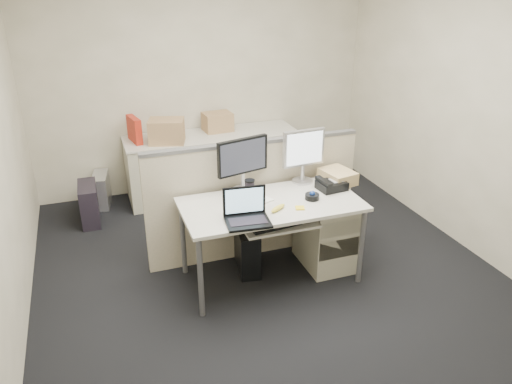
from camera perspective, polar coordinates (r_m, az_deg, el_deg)
name	(u,v)px	position (r m, az deg, el deg)	size (l,w,h in m)	color
floor	(270,277)	(4.52, 1.64, -9.67)	(4.00, 4.50, 0.01)	black
wall_back	(203,77)	(6.01, -6.10, 12.99)	(4.00, 0.02, 2.70)	beige
wall_front	(479,293)	(2.18, 24.11, -10.54)	(4.00, 0.02, 2.70)	beige
wall_right	(479,109)	(4.99, 24.10, 8.66)	(0.02, 4.50, 2.70)	beige
desk	(271,210)	(4.18, 1.75, -2.04)	(1.50, 0.75, 0.73)	silver
keyboard_tray	(279,224)	(4.05, 2.65, -3.67)	(0.62, 0.32, 0.02)	silver
drawer_pedestal	(325,232)	(4.58, 7.91, -4.54)	(0.40, 0.55, 0.65)	#BCB9A0
cubicle_partition	(254,201)	(4.61, -0.26, -0.99)	(2.00, 0.06, 1.10)	#A9A388
back_counter	(213,165)	(5.99, -4.95, 3.11)	(2.00, 0.60, 0.72)	#BCB9A0
monitor_main	(243,165)	(4.29, -1.53, 3.12)	(0.48, 0.18, 0.48)	black
monitor_small	(303,157)	(4.48, 5.42, 4.03)	(0.40, 0.20, 0.49)	#B7B7BC
laptop	(248,208)	(3.77, -0.95, -1.88)	(0.34, 0.25, 0.25)	black
trackball	(312,197)	(4.23, 6.43, -0.53)	(0.12, 0.12, 0.05)	black
desk_phone	(332,185)	(4.43, 8.64, 0.76)	(0.24, 0.19, 0.07)	black
paper_stack	(253,198)	(4.21, -0.35, -0.72)	(0.22, 0.28, 0.01)	white
sticky_pad	(300,208)	(4.06, 5.04, -1.82)	(0.07, 0.07, 0.01)	yellow
travel_mug	(250,191)	(4.16, -0.73, 0.14)	(0.08, 0.08, 0.17)	black
banana	(278,208)	(4.02, 2.53, -1.85)	(0.18, 0.04, 0.04)	#F0F245
cellphone	(247,195)	(4.27, -1.08, -0.35)	(0.05, 0.09, 0.01)	black
manila_folders	(338,177)	(4.58, 9.30, 1.76)	(0.24, 0.31, 0.12)	tan
keyboard	(275,225)	(3.99, 2.21, -3.75)	(0.42, 0.15, 0.02)	black
pc_tower_desk	(247,249)	(4.52, -1.03, -6.48)	(0.18, 0.44, 0.41)	black
pc_tower_spare_dark	(89,204)	(5.61, -18.53, -1.27)	(0.18, 0.46, 0.43)	black
pc_tower_spare_silver	(102,190)	(5.99, -17.24, 0.25)	(0.16, 0.40, 0.37)	#B7B7BC
cardboard_box_left	(167,132)	(5.61, -10.17, 6.76)	(0.38, 0.28, 0.28)	tan
cardboard_box_right	(218,123)	(5.97, -4.42, 7.91)	(0.33, 0.25, 0.24)	tan
red_binder	(134,130)	(5.71, -13.72, 6.85)	(0.07, 0.32, 0.30)	#B32616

